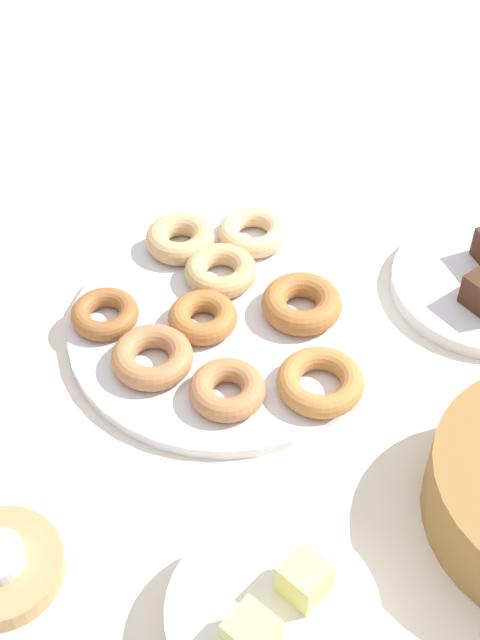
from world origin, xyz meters
TOP-DOWN VIEW (x-y plane):
  - ground_plane at (0.00, 0.00)m, footprint 2.40×2.40m
  - donut_plate at (0.00, 0.00)m, footprint 0.36×0.36m
  - donut_0 at (0.10, 0.01)m, footprint 0.12×0.12m
  - donut_1 at (-0.03, -0.14)m, footprint 0.09×0.09m
  - donut_2 at (-0.11, -0.10)m, footprint 0.12×0.12m
  - donut_3 at (-0.04, -0.06)m, footprint 0.12×0.12m
  - donut_4 at (0.06, 0.09)m, footprint 0.11×0.11m
  - donut_5 at (0.11, -0.08)m, footprint 0.08×0.08m
  - donut_6 at (-0.03, 0.14)m, footprint 0.12×0.12m
  - donut_7 at (0.02, -0.01)m, footprint 0.11×0.11m
  - donut_8 at (-0.08, 0.04)m, footprint 0.13×0.13m
  - candle_holder at (0.34, 0.14)m, footprint 0.12×0.12m
  - fruit_bowl at (0.16, 0.32)m, footprint 0.18×0.18m
  - melon_chunk_left at (0.13, 0.32)m, footprint 0.04×0.04m
  - melon_chunk_right at (0.19, 0.34)m, footprint 0.04×0.04m

SIDE VIEW (x-z plane):
  - ground_plane at x=0.00m, z-range 0.00..0.00m
  - donut_plate at x=0.00m, z-range 0.00..0.01m
  - candle_holder at x=0.34m, z-range 0.00..0.02m
  - fruit_bowl at x=0.16m, z-range 0.00..0.04m
  - donut_5 at x=0.11m, z-range 0.01..0.04m
  - donut_6 at x=-0.03m, z-range 0.01..0.04m
  - donut_7 at x=0.02m, z-range 0.01..0.04m
  - donut_2 at x=-0.11m, z-range 0.01..0.04m
  - donut_4 at x=0.06m, z-range 0.01..0.04m
  - donut_0 at x=0.10m, z-range 0.01..0.04m
  - donut_3 at x=-0.04m, z-range 0.01..0.04m
  - donut_1 at x=-0.03m, z-range 0.01..0.04m
  - donut_8 at x=-0.08m, z-range 0.01..0.04m
  - melon_chunk_left at x=0.13m, z-range 0.04..0.08m
  - melon_chunk_right at x=0.19m, z-range 0.04..0.08m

